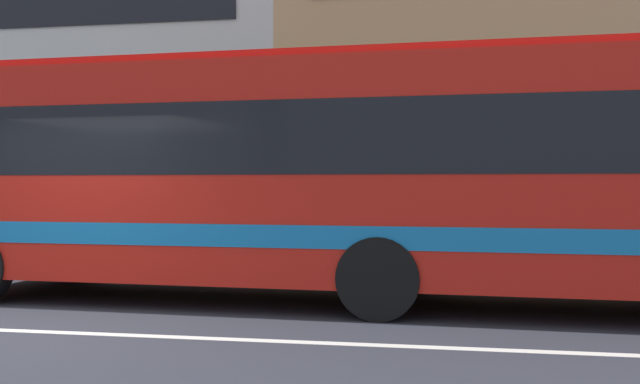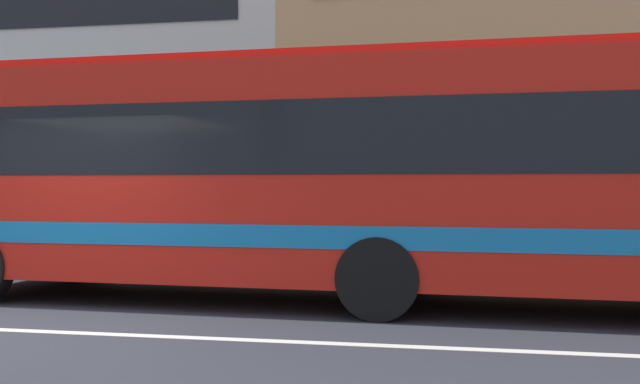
% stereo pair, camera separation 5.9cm
% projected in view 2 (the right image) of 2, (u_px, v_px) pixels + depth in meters
% --- Properties ---
extents(ground_plane, '(160.00, 160.00, 0.00)m').
position_uv_depth(ground_plane, '(12.00, 330.00, 8.44)').
color(ground_plane, '#2B2D36').
extents(lane_centre_line, '(60.00, 0.16, 0.01)m').
position_uv_depth(lane_centre_line, '(12.00, 330.00, 8.44)').
color(lane_centre_line, silver).
rests_on(lane_centre_line, ground_plane).
extents(hedge_row_far, '(22.90, 1.10, 0.88)m').
position_uv_depth(hedge_row_far, '(78.00, 242.00, 15.47)').
color(hedge_row_far, '#307228').
rests_on(hedge_row_far, ground_plane).
extents(transit_bus, '(11.69, 3.14, 3.30)m').
position_uv_depth(transit_bus, '(340.00, 169.00, 10.35)').
color(transit_bus, red).
rests_on(transit_bus, ground_plane).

